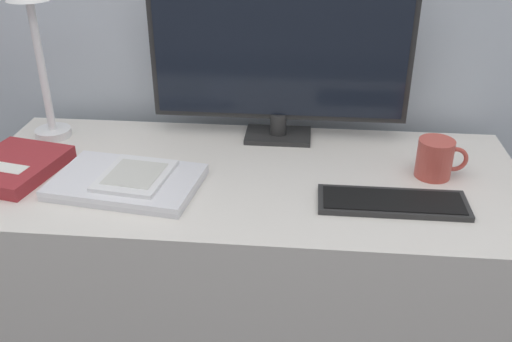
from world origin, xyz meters
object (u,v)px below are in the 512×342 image
at_px(laptop, 127,182).
at_px(notebook, 13,167).
at_px(desk_lamp, 33,22).
at_px(ereader, 135,175).
at_px(keyboard, 393,202).
at_px(coffee_mug, 436,158).
at_px(monitor, 280,60).

relative_size(laptop, notebook, 1.31).
xyz_separation_m(laptop, desk_lamp, (-0.27, 0.25, 0.29)).
bearing_deg(ereader, keyboard, -2.68).
bearing_deg(notebook, coffee_mug, 4.53).
xyz_separation_m(laptop, notebook, (-0.28, 0.04, 0.00)).
distance_m(monitor, ereader, 0.45).
distance_m(laptop, coffee_mug, 0.70).
distance_m(keyboard, coffee_mug, 0.18).
height_order(desk_lamp, notebook, desk_lamp).
height_order(monitor, notebook, monitor).
bearing_deg(desk_lamp, laptop, -42.10).
relative_size(laptop, ereader, 1.83).
distance_m(keyboard, ereader, 0.56).
bearing_deg(notebook, keyboard, -4.20).
xyz_separation_m(monitor, ereader, (-0.30, -0.29, -0.18)).
bearing_deg(notebook, monitor, 23.16).
height_order(laptop, desk_lamp, desk_lamp).
bearing_deg(keyboard, notebook, 175.80).
bearing_deg(notebook, ereader, -7.01).
bearing_deg(keyboard, ereader, 177.32).
height_order(monitor, ereader, monitor).
bearing_deg(coffee_mug, notebook, -175.47).
bearing_deg(desk_lamp, ereader, -39.88).
bearing_deg(coffee_mug, keyboard, -127.77).
bearing_deg(laptop, monitor, 42.79).
distance_m(monitor, laptop, 0.48).
xyz_separation_m(desk_lamp, coffee_mug, (0.96, -0.13, -0.25)).
xyz_separation_m(monitor, laptop, (-0.32, -0.29, -0.20)).
distance_m(ereader, coffee_mug, 0.68).
xyz_separation_m(laptop, coffee_mug, (0.69, 0.12, 0.03)).
height_order(ereader, notebook, ereader).
bearing_deg(monitor, laptop, -137.21).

